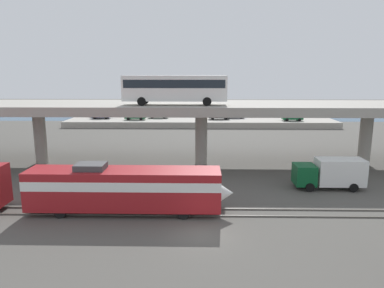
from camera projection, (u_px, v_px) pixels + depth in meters
The scene contains 16 objects.
ground_plane at pixel (202, 234), 25.53m from camera, with size 260.00×260.00×0.00m, color #4C4944.
rail_strip_near at pixel (202, 216), 28.73m from camera, with size 110.00×0.12×0.12m, color #59544C.
rail_strip_far at pixel (202, 209), 30.15m from camera, with size 110.00×0.12×0.12m, color #59544C.
train_locomotive at pixel (134, 187), 29.14m from camera, with size 16.86×3.04×4.18m.
highway_overpass at pixel (201, 110), 43.75m from camera, with size 96.00×11.00×7.70m.
transit_bus_on_overpass at pixel (175, 87), 41.11m from camera, with size 12.00×2.68×3.40m.
service_truck_west at pixel (331, 173), 35.36m from camera, with size 6.80×2.46×3.04m.
pier_parking_lot at pixel (201, 122), 79.30m from camera, with size 58.33×12.14×1.26m, color #9E998E.
parked_car_0 at pixel (101, 115), 79.19m from camera, with size 4.22×1.83×1.50m.
parked_car_1 at pixel (135, 116), 77.30m from camera, with size 4.45×1.98×1.50m.
parked_car_2 at pixel (159, 115), 80.17m from camera, with size 4.41×1.86×1.50m.
parked_car_3 at pixel (101, 114), 81.89m from camera, with size 4.51×1.96×1.50m.
parked_car_4 at pixel (293, 117), 75.65m from camera, with size 4.25×1.98×1.50m.
parked_car_5 at pixel (235, 115), 80.16m from camera, with size 4.31×1.87×1.50m.
parked_car_6 at pixel (219, 116), 77.94m from camera, with size 4.58×1.91×1.50m.
harbor_water at pixel (201, 113), 101.96m from camera, with size 140.00×36.00×0.01m, color navy.
Camera 1 is at (-0.17, -23.74, 11.47)m, focal length 33.21 mm.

